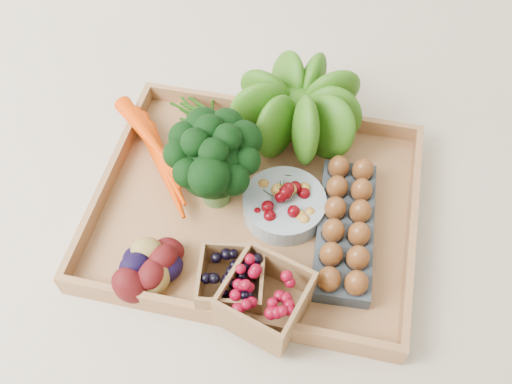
% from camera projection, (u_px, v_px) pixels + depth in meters
% --- Properties ---
extents(ground, '(4.00, 4.00, 0.00)m').
position_uv_depth(ground, '(256.00, 211.00, 1.02)').
color(ground, beige).
rests_on(ground, ground).
extents(tray, '(0.55, 0.45, 0.01)m').
position_uv_depth(tray, '(256.00, 209.00, 1.01)').
color(tray, '#AE7849').
rests_on(tray, ground).
extents(carrots, '(0.23, 0.16, 0.05)m').
position_uv_depth(carrots, '(157.00, 150.00, 1.05)').
color(carrots, '#E93A00').
rests_on(carrots, tray).
extents(lettuce, '(0.17, 0.17, 0.17)m').
position_uv_depth(lettuce, '(299.00, 101.00, 1.04)').
color(lettuce, '#20550D').
rests_on(lettuce, tray).
extents(broccoli, '(0.17, 0.17, 0.13)m').
position_uv_depth(broccoli, '(215.00, 175.00, 0.97)').
color(broccoli, black).
rests_on(broccoli, tray).
extents(cherry_bowl, '(0.14, 0.14, 0.04)m').
position_uv_depth(cherry_bowl, '(284.00, 205.00, 0.99)').
color(cherry_bowl, '#8C9EA5').
rests_on(cherry_bowl, tray).
extents(egg_carton, '(0.11, 0.27, 0.03)m').
position_uv_depth(egg_carton, '(345.00, 230.00, 0.96)').
color(egg_carton, '#3C454D').
rests_on(egg_carton, tray).
extents(potatoes, '(0.14, 0.14, 0.08)m').
position_uv_depth(potatoes, '(149.00, 261.00, 0.90)').
color(potatoes, '#400A0B').
rests_on(potatoes, tray).
extents(punnet_blackberry, '(0.11, 0.11, 0.07)m').
position_uv_depth(punnet_blackberry, '(232.00, 282.00, 0.89)').
color(punnet_blackberry, black).
rests_on(punnet_blackberry, tray).
extents(punnet_raspberry, '(0.15, 0.15, 0.08)m').
position_uv_depth(punnet_raspberry, '(265.00, 298.00, 0.86)').
color(punnet_raspberry, maroon).
rests_on(punnet_raspberry, tray).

